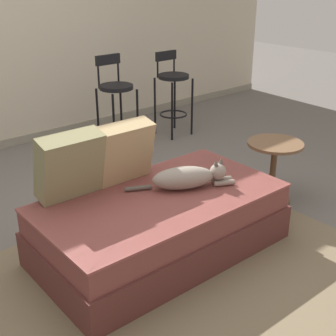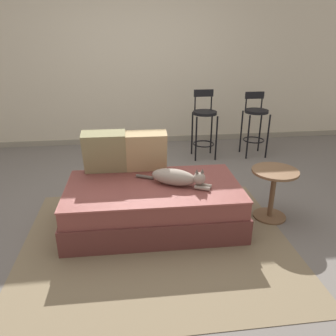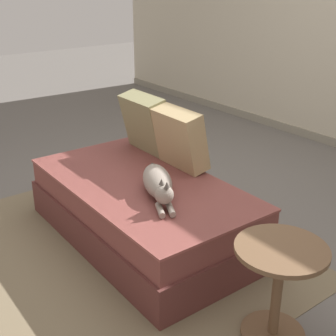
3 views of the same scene
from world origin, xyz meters
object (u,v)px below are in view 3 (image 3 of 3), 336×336
(throw_pillow_middle, at_px, (180,139))
(side_table, at_px, (278,279))
(throw_pillow_corner, at_px, (147,123))
(cat, at_px, (158,183))
(couch, at_px, (143,209))

(throw_pillow_middle, height_order, side_table, throw_pillow_middle)
(throw_pillow_corner, distance_m, throw_pillow_middle, 0.41)
(cat, relative_size, side_table, 1.32)
(throw_pillow_middle, relative_size, cat, 0.62)
(couch, height_order, cat, cat)
(couch, bearing_deg, throw_pillow_middle, 95.95)
(cat, bearing_deg, throw_pillow_middle, 124.02)
(throw_pillow_corner, bearing_deg, side_table, -12.88)
(throw_pillow_middle, relative_size, side_table, 0.82)
(couch, bearing_deg, cat, -6.74)
(couch, xyz_separation_m, cat, (0.22, -0.03, 0.28))
(throw_pillow_corner, height_order, side_table, throw_pillow_corner)
(throw_pillow_middle, xyz_separation_m, side_table, (1.20, -0.36, -0.30))
(couch, bearing_deg, throw_pillow_corner, 141.53)
(throw_pillow_corner, bearing_deg, couch, -38.47)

